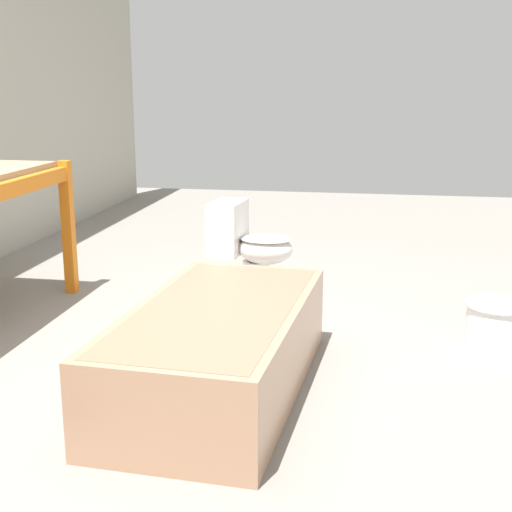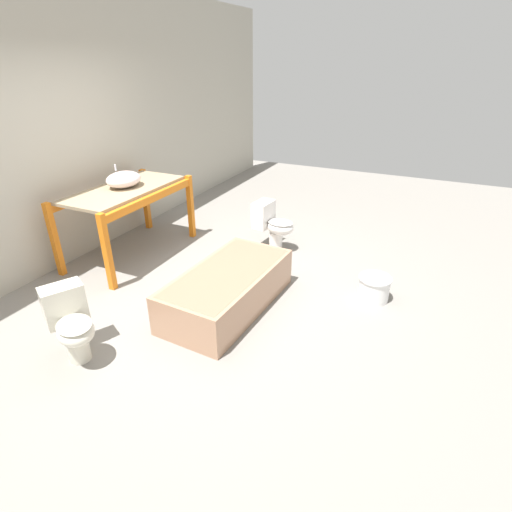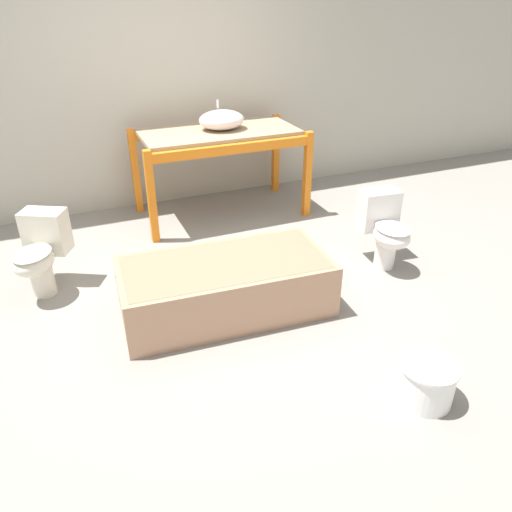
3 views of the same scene
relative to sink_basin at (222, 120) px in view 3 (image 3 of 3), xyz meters
name	(u,v)px [view 3 (image 3 of 3)]	position (x,y,z in m)	size (l,w,h in m)	color
ground_plane	(217,282)	(-0.55, -1.36, -0.99)	(12.00, 12.00, 0.00)	gray
warehouse_wall_rear	(148,49)	(-0.55, 0.59, 0.61)	(10.80, 0.08, 3.20)	#B2AD9E
shelving_rack	(220,144)	(-0.04, -0.03, -0.23)	(1.68, 0.86, 0.89)	orange
sink_basin	(222,120)	(0.00, 0.00, 0.00)	(0.46, 0.38, 0.27)	silver
bathtub_main	(225,282)	(-0.61, -1.76, -0.75)	(1.57, 0.83, 0.41)	tan
toilet_near	(385,227)	(0.89, -1.62, -0.63)	(0.36, 0.57, 0.63)	white
toilet_far	(40,251)	(-1.84, -0.95, -0.63)	(0.52, 0.62, 0.63)	silver
bucket_white	(427,381)	(0.16, -3.09, -0.85)	(0.34, 0.34, 0.26)	white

